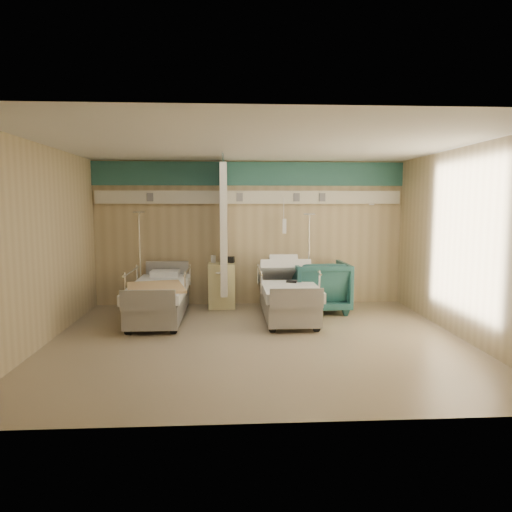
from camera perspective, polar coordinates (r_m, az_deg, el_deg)
The scene contains 13 objects.
ground at distance 6.72m, azimuth 0.19°, elevation -10.55°, with size 6.00×5.00×0.00m, color #88745D.
room_walls at distance 6.67m, azimuth -0.20°, elevation 5.58°, with size 6.04×5.04×2.82m.
bed_right at distance 7.95m, azimuth 3.97°, elevation -5.53°, with size 1.00×2.16×0.63m, color silver, non-canonical shape.
bed_left at distance 7.98m, azimuth -11.99°, elevation -5.61°, with size 1.00×2.16×0.63m, color silver, non-canonical shape.
bedside_cabinet at distance 8.75m, azimuth -4.29°, elevation -3.68°, with size 0.50×0.48×0.85m, color beige.
visitor_armchair at distance 8.49m, azimuth 7.92°, elevation -3.75°, with size 0.99×1.02×0.93m, color #20504F.
waffle_blanket at distance 8.41m, azimuth 7.80°, elevation -0.39°, with size 0.64×0.57×0.07m, color white.
iv_stand_right at distance 8.78m, azimuth 6.57°, elevation -4.05°, with size 0.32×0.32×1.79m.
iv_stand_left at distance 8.91m, azimuth -14.19°, elevation -3.99°, with size 0.33×0.33×1.83m.
call_remote at distance 7.84m, azimuth 4.47°, elevation -3.20°, with size 0.17×0.08×0.04m, color black.
tan_blanket at distance 7.46m, azimuth -12.46°, elevation -3.84°, with size 0.86×1.08×0.04m, color tan.
toiletry_bag at distance 8.76m, azimuth -3.45°, elevation -0.46°, with size 0.21×0.14×0.12m, color black.
white_cup at distance 8.79m, azimuth -5.35°, elevation -0.38°, with size 0.10×0.10×0.14m, color white.
Camera 1 is at (-0.39, -6.41, 1.97)m, focal length 32.00 mm.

